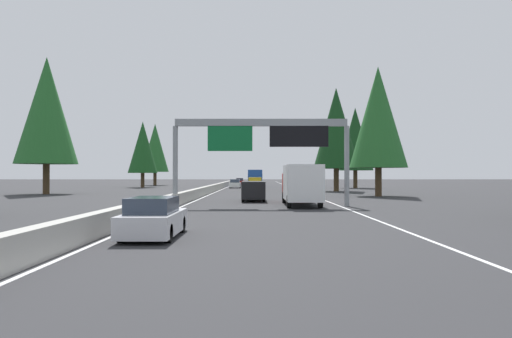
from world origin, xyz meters
TOP-DOWN VIEW (x-y plane):
  - ground_plane at (60.00, 0.00)m, footprint 320.00×320.00m
  - median_barrier at (80.00, 0.30)m, footprint 180.00×0.56m
  - shoulder_stripe_right at (70.00, -11.52)m, footprint 160.00×0.16m
  - shoulder_stripe_median at (70.00, -0.25)m, footprint 160.00×0.16m
  - sign_gantry_overhead at (32.47, -6.04)m, footprint 0.50×12.68m
  - sedan_near_right at (15.63, -1.80)m, footprint 4.40×1.80m
  - minivan_near_center at (39.08, -5.28)m, footprint 5.00×1.95m
  - sedan_far_right at (78.40, -1.91)m, footprint 4.40×1.80m
  - sedan_far_center at (104.19, -1.76)m, footprint 4.40×1.80m
  - box_truck_mid_right at (33.24, -8.80)m, footprint 8.50×2.40m
  - bus_mid_center at (86.90, -5.26)m, footprint 11.50×2.55m
  - pickup_mid_left at (66.66, -5.30)m, footprint 5.60×2.00m
  - sedan_distant_a at (75.92, -5.34)m, footprint 4.40×1.80m
  - conifer_right_near at (48.11, -18.26)m, footprint 5.99×5.99m
  - conifer_right_mid at (62.55, -16.27)m, footprint 6.16×6.16m
  - conifer_right_far at (77.93, -22.02)m, footprint 5.92×5.92m
  - conifer_left_near at (53.30, 18.78)m, footprint 7.01×7.01m
  - conifer_left_mid at (81.55, 14.40)m, footprint 5.09×5.09m
  - conifer_left_far at (97.36, 15.63)m, footprint 5.65×5.65m

SIDE VIEW (x-z plane):
  - ground_plane at x=60.00m, z-range 0.00..0.00m
  - shoulder_stripe_right at x=70.00m, z-range 0.00..0.01m
  - shoulder_stripe_median at x=70.00m, z-range 0.00..0.01m
  - median_barrier at x=80.00m, z-range 0.00..0.90m
  - sedan_near_right at x=15.63m, z-range -0.05..1.42m
  - sedan_far_right at x=78.40m, z-range -0.05..1.42m
  - sedan_far_center at x=104.19m, z-range -0.05..1.42m
  - sedan_distant_a at x=75.92m, z-range -0.05..1.42m
  - pickup_mid_left at x=66.66m, z-range -0.02..1.84m
  - minivan_near_center at x=39.08m, z-range 0.11..1.80m
  - box_truck_mid_right at x=33.24m, z-range 0.14..3.09m
  - bus_mid_center at x=86.90m, z-range 0.17..3.27m
  - sign_gantry_overhead at x=32.47m, z-range 1.85..8.11m
  - conifer_left_mid at x=81.55m, z-range 1.25..12.81m
  - conifer_left_far at x=97.36m, z-range 1.39..14.24m
  - conifer_right_far at x=77.93m, z-range 1.46..14.92m
  - conifer_right_near at x=48.11m, z-range 1.47..15.07m
  - conifer_right_mid at x=62.55m, z-range 1.52..15.52m
  - conifer_left_near at x=53.30m, z-range 1.73..17.65m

